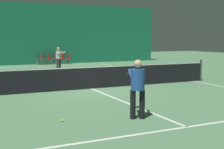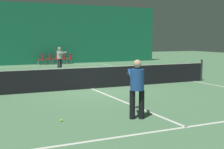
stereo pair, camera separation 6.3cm
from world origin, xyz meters
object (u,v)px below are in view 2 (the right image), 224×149
(player_near, at_px, (137,84))
(courtside_chair_1, at_px, (48,59))
(tennis_net, at_px, (91,77))
(courtside_chair_3, at_px, (62,58))
(tennis_ball, at_px, (61,120))
(courtside_chair_2, at_px, (55,58))
(player_far, at_px, (60,57))
(courtside_chair_0, at_px, (41,59))
(courtside_chair_4, at_px, (69,58))

(player_near, relative_size, courtside_chair_1, 1.89)
(tennis_net, xyz_separation_m, courtside_chair_3, (2.39, 13.03, -0.03))
(player_near, distance_m, tennis_ball, 2.20)
(courtside_chair_2, relative_size, tennis_ball, 12.73)
(player_far, height_order, courtside_chair_2, player_far)
(player_near, xyz_separation_m, courtside_chair_0, (1.33, 18.19, -0.44))
(tennis_ball, bearing_deg, courtside_chair_1, 77.71)
(courtside_chair_3, bearing_deg, player_near, -9.60)
(player_far, height_order, tennis_ball, player_far)
(courtside_chair_2, xyz_separation_m, courtside_chair_4, (1.16, 0.00, 0.00))
(courtside_chair_2, relative_size, courtside_chair_3, 1.00)
(tennis_ball, bearing_deg, courtside_chair_0, 79.53)
(player_far, relative_size, courtside_chair_1, 1.84)
(courtside_chair_2, distance_m, courtside_chair_3, 0.58)
(courtside_chair_1, bearing_deg, tennis_net, -5.37)
(courtside_chair_0, distance_m, courtside_chair_2, 1.16)
(tennis_net, relative_size, tennis_ball, 181.82)
(courtside_chair_2, distance_m, tennis_ball, 18.22)
(player_far, distance_m, courtside_chair_2, 4.74)
(tennis_ball, bearing_deg, player_far, 74.71)
(courtside_chair_4, bearing_deg, player_far, -23.69)
(courtside_chair_0, relative_size, courtside_chair_2, 1.00)
(tennis_net, distance_m, player_far, 8.45)
(courtside_chair_3, bearing_deg, tennis_net, -10.39)
(courtside_chair_0, bearing_deg, tennis_net, -2.82)
(player_near, bearing_deg, tennis_ball, 95.19)
(courtside_chair_2, height_order, courtside_chair_3, same)
(courtside_chair_0, bearing_deg, player_far, 3.65)
(tennis_net, height_order, courtside_chair_0, tennis_net)
(courtside_chair_0, relative_size, tennis_ball, 12.73)
(tennis_net, height_order, courtside_chair_1, tennis_net)
(player_near, xyz_separation_m, courtside_chair_3, (3.08, 18.19, -0.44))
(courtside_chair_0, relative_size, courtside_chair_3, 1.00)
(courtside_chair_2, bearing_deg, tennis_net, -7.90)
(tennis_net, distance_m, player_near, 5.22)
(tennis_net, relative_size, player_near, 7.55)
(tennis_net, xyz_separation_m, courtside_chair_4, (2.97, 13.03, -0.03))
(courtside_chair_1, relative_size, courtside_chair_3, 1.00)
(tennis_net, relative_size, courtside_chair_1, 14.29)
(courtside_chair_3, bearing_deg, tennis_ball, -15.84)
(courtside_chair_0, distance_m, courtside_chair_1, 0.58)
(player_near, height_order, courtside_chair_4, player_near)
(courtside_chair_0, xyz_separation_m, courtside_chair_4, (2.33, 0.00, 0.00))
(courtside_chair_0, height_order, tennis_ball, courtside_chair_0)
(courtside_chair_0, distance_m, courtside_chair_3, 1.75)
(tennis_net, relative_size, courtside_chair_4, 14.29)
(courtside_chair_1, relative_size, tennis_ball, 12.73)
(tennis_net, xyz_separation_m, player_near, (-0.68, -5.16, 0.42))
(courtside_chair_4, bearing_deg, tennis_ball, -17.57)
(courtside_chair_4, bearing_deg, player_near, -11.37)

